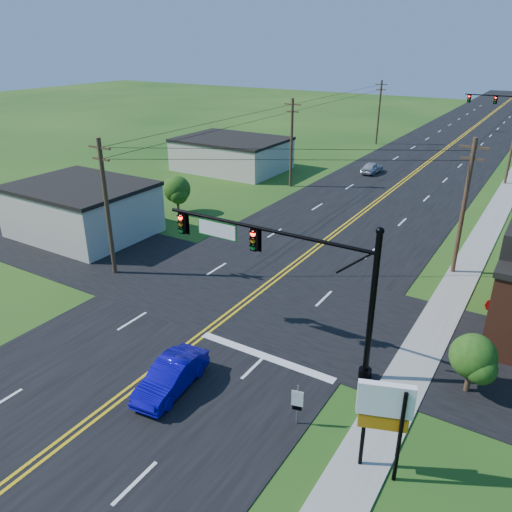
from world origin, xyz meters
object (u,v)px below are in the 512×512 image
Objects in this scene: signal_mast_main at (283,264)px; stop_sign at (491,309)px; signal_mast_far at (501,106)px; route_sign at (297,402)px; blue_car at (171,377)px.

stop_sign is at bearing 38.88° from signal_mast_main.
signal_mast_far is 65.65m from stop_sign.
signal_mast_main is 72.00m from signal_mast_far.
signal_mast_far is 76.49m from route_sign.
signal_mast_far is 77.47m from blue_car.
blue_car is at bearing 175.31° from route_sign.
stop_sign is at bearing 49.85° from route_sign.
signal_mast_main reaches higher than route_sign.
route_sign is 0.91× the size of stop_sign.
stop_sign is at bearing 40.92° from blue_car.
stop_sign reaches higher than blue_car.
signal_mast_far is 5.65× the size of route_sign.
blue_car is at bearing -151.85° from stop_sign.
blue_car is (-2.71, -77.32, -3.84)m from signal_mast_far.
blue_car is at bearing -116.12° from signal_mast_main.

